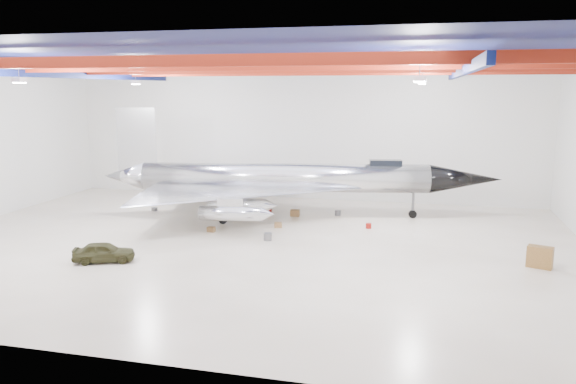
# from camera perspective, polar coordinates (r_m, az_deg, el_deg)

# --- Properties ---
(floor) EXTENTS (40.00, 40.00, 0.00)m
(floor) POSITION_cam_1_polar(r_m,az_deg,el_deg) (34.13, -4.46, -5.30)
(floor) COLOR #C2B39A
(floor) RESTS_ON ground
(wall_back) EXTENTS (40.00, 0.00, 40.00)m
(wall_back) POSITION_cam_1_polar(r_m,az_deg,el_deg) (47.46, 1.14, 5.95)
(wall_back) COLOR silver
(wall_back) RESTS_ON floor
(ceiling) EXTENTS (40.00, 40.00, 0.00)m
(ceiling) POSITION_cam_1_polar(r_m,az_deg,el_deg) (32.88, -4.74, 13.47)
(ceiling) COLOR #0A0F38
(ceiling) RESTS_ON wall_back
(ceiling_structure) EXTENTS (39.50, 29.50, 1.08)m
(ceiling_structure) POSITION_cam_1_polar(r_m,az_deg,el_deg) (32.85, -4.72, 12.29)
(ceiling_structure) COLOR maroon
(ceiling_structure) RESTS_ON ceiling
(jet_aircraft) EXTENTS (28.79, 19.20, 7.89)m
(jet_aircraft) POSITION_cam_1_polar(r_m,az_deg,el_deg) (40.76, -0.41, 1.07)
(jet_aircraft) COLOR silver
(jet_aircraft) RESTS_ON floor
(jeep) EXTENTS (3.49, 2.40, 1.10)m
(jeep) POSITION_cam_1_polar(r_m,az_deg,el_deg) (32.11, -18.21, -5.81)
(jeep) COLOR #333219
(jeep) RESTS_ON floor
(desk) EXTENTS (1.39, 1.02, 1.15)m
(desk) POSITION_cam_1_polar(r_m,az_deg,el_deg) (32.38, 24.22, -6.05)
(desk) COLOR brown
(desk) RESTS_ON floor
(crate_ply) EXTENTS (0.51, 0.43, 0.33)m
(crate_ply) POSITION_cam_1_polar(r_m,az_deg,el_deg) (37.19, -7.81, -3.78)
(crate_ply) COLOR olive
(crate_ply) RESTS_ON floor
(toolbox_red) EXTENTS (0.45, 0.39, 0.27)m
(toolbox_red) POSITION_cam_1_polar(r_m,az_deg,el_deg) (42.75, -1.93, -1.84)
(toolbox_red) COLOR #9C150F
(toolbox_red) RESTS_ON floor
(engine_drum) EXTENTS (0.67, 0.67, 0.46)m
(engine_drum) POSITION_cam_1_polar(r_m,az_deg,el_deg) (34.82, -2.07, -4.56)
(engine_drum) COLOR #59595B
(engine_drum) RESTS_ON floor
(parts_bin) EXTENTS (0.70, 0.58, 0.46)m
(parts_bin) POSITION_cam_1_polar(r_m,az_deg,el_deg) (41.31, 0.70, -2.14)
(parts_bin) COLOR olive
(parts_bin) RESTS_ON floor
(crate_small) EXTENTS (0.44, 0.39, 0.25)m
(crate_small) POSITION_cam_1_polar(r_m,az_deg,el_deg) (44.27, -13.42, -1.71)
(crate_small) COLOR #59595B
(crate_small) RESTS_ON floor
(tool_chest) EXTENTS (0.42, 0.42, 0.34)m
(tool_chest) POSITION_cam_1_polar(r_m,az_deg,el_deg) (38.13, 8.19, -3.42)
(tool_chest) COLOR #9C150F
(tool_chest) RESTS_ON floor
(oil_barrel) EXTENTS (0.59, 0.53, 0.35)m
(oil_barrel) POSITION_cam_1_polar(r_m,az_deg,el_deg) (37.96, -1.02, -3.37)
(oil_barrel) COLOR olive
(oil_barrel) RESTS_ON floor
(spares_box) EXTENTS (0.44, 0.44, 0.39)m
(spares_box) POSITION_cam_1_polar(r_m,az_deg,el_deg) (41.69, 5.07, -2.11)
(spares_box) COLOR #59595B
(spares_box) RESTS_ON floor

